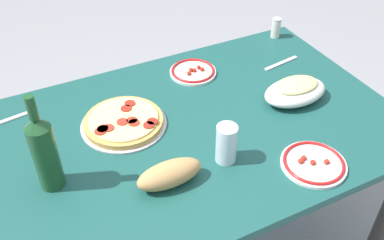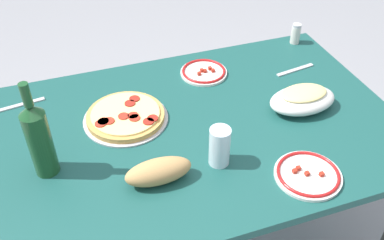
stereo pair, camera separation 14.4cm
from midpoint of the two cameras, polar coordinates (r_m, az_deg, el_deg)
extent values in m
cube|color=#194C47|center=(1.47, 2.80, -1.47)|extent=(1.40, 0.90, 0.03)
cylinder|color=#33302D|center=(1.94, -19.92, -6.35)|extent=(0.07, 0.07, 0.69)
cylinder|color=#33302D|center=(2.21, 14.34, 1.32)|extent=(0.07, 0.07, 0.69)
cylinder|color=#B7B7BC|center=(1.49, -5.89, 0.04)|extent=(0.29, 0.29, 0.01)
cylinder|color=tan|center=(1.48, -5.92, 0.40)|extent=(0.26, 0.26, 0.02)
cylinder|color=#EFD684|center=(1.48, -5.95, 0.76)|extent=(0.23, 0.23, 0.01)
cylinder|color=maroon|center=(1.53, -4.85, 2.68)|extent=(0.04, 0.04, 0.00)
cylinder|color=#B22D1E|center=(1.44, -7.99, -0.24)|extent=(0.04, 0.04, 0.00)
cylinder|color=#B22D1E|center=(1.45, -4.69, 0.16)|extent=(0.04, 0.04, 0.00)
cylinder|color=#B22D1E|center=(1.46, -4.89, 0.47)|extent=(0.04, 0.04, 0.00)
cylinder|color=#B22D1E|center=(1.44, -9.06, -0.59)|extent=(0.04, 0.04, 0.00)
cylinder|color=#B22D1E|center=(1.46, -6.13, 0.39)|extent=(0.04, 0.04, 0.00)
cylinder|color=maroon|center=(1.43, -2.84, -0.31)|extent=(0.04, 0.04, 0.00)
cylinder|color=maroon|center=(1.51, -5.42, 2.07)|extent=(0.04, 0.04, 0.00)
cylinder|color=#B22D1E|center=(1.45, -8.69, -0.27)|extent=(0.04, 0.04, 0.00)
cylinder|color=maroon|center=(1.44, -8.72, -0.33)|extent=(0.04, 0.04, 0.00)
cylinder|color=maroon|center=(1.44, -2.31, 0.11)|extent=(0.04, 0.04, 0.00)
ellipsoid|color=white|center=(1.58, 16.72, 2.41)|extent=(0.24, 0.15, 0.07)
ellipsoid|color=#AD2819|center=(1.57, 16.80, 2.76)|extent=(0.20, 0.12, 0.03)
ellipsoid|color=#EFD684|center=(1.56, 16.93, 3.29)|extent=(0.17, 0.10, 0.02)
cylinder|color=#194723|center=(1.29, -16.13, -3.15)|extent=(0.07, 0.07, 0.21)
cone|color=#194723|center=(1.21, -17.15, 1.10)|extent=(0.07, 0.07, 0.03)
cylinder|color=#194723|center=(1.18, -17.60, 3.00)|extent=(0.03, 0.03, 0.07)
cylinder|color=silver|center=(1.30, 6.79, -3.57)|extent=(0.06, 0.06, 0.13)
cylinder|color=white|center=(1.35, 17.83, -7.01)|extent=(0.20, 0.20, 0.01)
torus|color=red|center=(1.35, 17.90, -6.78)|extent=(0.18, 0.18, 0.01)
cube|color=#AD2819|center=(1.35, 16.69, -6.18)|extent=(0.01, 0.01, 0.01)
cube|color=#AD2819|center=(1.34, 17.77, -6.80)|extent=(0.01, 0.01, 0.01)
cube|color=#AD2819|center=(1.35, 19.50, -6.81)|extent=(0.01, 0.01, 0.01)
cube|color=#AD2819|center=(1.34, 16.27, -6.55)|extent=(0.01, 0.01, 0.01)
cylinder|color=white|center=(1.71, 3.95, 6.08)|extent=(0.18, 0.18, 0.01)
torus|color=red|center=(1.71, 3.96, 6.30)|extent=(0.17, 0.17, 0.01)
cube|color=#AD2819|center=(1.71, 4.13, 6.31)|extent=(0.01, 0.01, 0.01)
cube|color=#AD2819|center=(1.69, 3.38, 5.96)|extent=(0.01, 0.01, 0.01)
cube|color=#AD2819|center=(1.71, 5.17, 6.35)|extent=(0.01, 0.01, 0.01)
cube|color=#AD2819|center=(1.72, 4.76, 6.64)|extent=(0.01, 0.01, 0.01)
cube|color=#AD2819|center=(1.71, 3.71, 6.39)|extent=(0.01, 0.01, 0.01)
ellipsoid|color=tan|center=(1.26, -1.11, -6.87)|extent=(0.20, 0.08, 0.07)
cylinder|color=silver|center=(1.97, 15.41, 10.58)|extent=(0.04, 0.04, 0.07)
cylinder|color=#B7B7BC|center=(1.95, 15.63, 11.69)|extent=(0.04, 0.04, 0.01)
cube|color=#B7B7BC|center=(1.80, 15.56, 6.23)|extent=(0.17, 0.04, 0.00)
cube|color=#B7B7BC|center=(1.64, -19.15, 1.77)|extent=(0.17, 0.04, 0.00)
camera|label=1|loc=(0.07, -87.14, 2.35)|focal=40.97mm
camera|label=2|loc=(0.07, 92.86, -2.35)|focal=40.97mm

